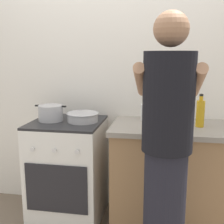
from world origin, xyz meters
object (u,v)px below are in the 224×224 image
Objects in this scene: mixing_bowl at (83,117)px; spice_bottle at (174,121)px; utensil_crock at (147,108)px; pot at (51,113)px; oil_bottle at (200,113)px; stove_range at (68,170)px; person at (166,156)px.

mixing_bowl is 0.76m from spice_bottle.
pot is at bearing -168.64° from utensil_crock.
oil_bottle is at bearing 0.18° from pot.
stove_range is 0.53× the size of person.
stove_range is 0.51m from mixing_bowl.
utensil_crock is 0.46m from oil_bottle.
utensil_crock is 4.12× the size of spice_bottle.
stove_range is 3.44× the size of oil_bottle.
person reaches higher than pot.
pot is 1.24m from oil_bottle.
spice_bottle is 0.62m from person.
pot is (-0.14, -0.01, 0.52)m from stove_range.
stove_range is at bearing -166.85° from utensil_crock.
pot is 1.04m from spice_bottle.
person is at bearing -42.04° from mixing_bowl.
pot is 0.28m from mixing_bowl.
stove_range is 3.25× the size of pot.
stove_range is at bearing 143.46° from person.
stove_range is 1.12m from person.
person is (0.70, -0.63, -0.08)m from mixing_bowl.
oil_bottle is (0.20, 0.01, 0.07)m from spice_bottle.
mixing_bowl reaches higher than stove_range.
spice_bottle reaches higher than stove_range.
mixing_bowl is 0.94m from person.
mixing_bowl is at bearing 178.63° from spice_bottle.
utensil_crock reaches higher than oil_bottle.
mixing_bowl is at bearing -164.36° from utensil_crock.
oil_bottle is at bearing 2.26° from spice_bottle.
utensil_crock is 0.81m from person.
oil_bottle reaches higher than stove_range.
utensil_crock is at bearing 143.64° from spice_bottle.
pot is at bearing -177.54° from stove_range.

